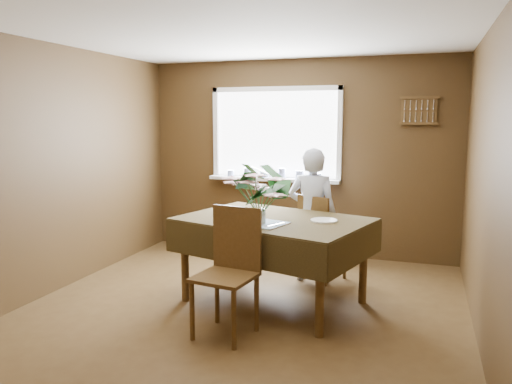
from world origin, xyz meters
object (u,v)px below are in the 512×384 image
(chair_near, at_px, (230,266))
(flower_bouquet, at_px, (260,190))
(dining_table, at_px, (274,229))
(seated_woman, at_px, (312,215))
(chair_far, at_px, (319,234))

(chair_near, relative_size, flower_bouquet, 1.92)
(chair_near, bearing_deg, dining_table, 87.51)
(dining_table, relative_size, seated_woman, 1.34)
(dining_table, distance_m, flower_bouquet, 0.49)
(chair_near, distance_m, flower_bouquet, 0.75)
(seated_woman, bearing_deg, chair_near, 77.56)
(chair_far, distance_m, flower_bouquet, 1.26)
(dining_table, xyz_separation_m, flower_bouquet, (-0.05, -0.27, 0.40))
(seated_woman, bearing_deg, chair_far, -158.91)
(seated_woman, height_order, flower_bouquet, seated_woman)
(dining_table, height_order, chair_near, chair_near)
(chair_far, xyz_separation_m, seated_woman, (-0.07, -0.03, 0.21))
(chair_near, bearing_deg, flower_bouquet, 87.02)
(dining_table, relative_size, flower_bouquet, 3.59)
(dining_table, bearing_deg, chair_far, 85.96)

